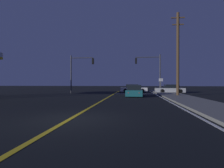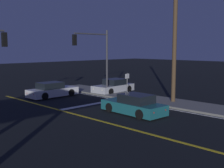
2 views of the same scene
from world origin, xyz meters
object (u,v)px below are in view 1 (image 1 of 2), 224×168
(car_side_waiting_white, at_px, (133,89))
(traffic_signal_far_left, at_px, (79,68))
(car_lead_oncoming_teal, at_px, (135,91))
(street_sign_corner, at_px, (161,83))
(utility_pole_right, at_px, (178,53))
(traffic_signal_near_right, at_px, (151,67))
(car_parked_curb_silver, at_px, (170,89))

(car_side_waiting_white, height_order, traffic_signal_far_left, traffic_signal_far_left)
(car_side_waiting_white, relative_size, traffic_signal_far_left, 0.79)
(car_lead_oncoming_teal, bearing_deg, street_sign_corner, 49.48)
(utility_pole_right, bearing_deg, car_lead_oncoming_teal, -177.25)
(traffic_signal_near_right, relative_size, traffic_signal_far_left, 1.02)
(car_lead_oncoming_teal, xyz_separation_m, traffic_signal_near_right, (2.59, 6.74, 3.41))
(traffic_signal_near_right, bearing_deg, utility_pole_right, 110.76)
(car_parked_curb_silver, relative_size, traffic_signal_far_left, 0.76)
(car_lead_oncoming_teal, height_order, traffic_signal_near_right, traffic_signal_near_right)
(traffic_signal_near_right, bearing_deg, car_side_waiting_white, -46.16)
(traffic_signal_near_right, xyz_separation_m, traffic_signal_far_left, (-11.09, -1.40, -0.10))
(utility_pole_right, distance_m, street_sign_corner, 5.31)
(car_side_waiting_white, bearing_deg, traffic_signal_near_right, 42.48)
(car_side_waiting_white, xyz_separation_m, traffic_signal_far_left, (-8.35, -4.26, 3.31))
(car_lead_oncoming_teal, height_order, car_parked_curb_silver, same)
(car_side_waiting_white, relative_size, utility_pole_right, 0.47)
(car_parked_curb_silver, xyz_separation_m, street_sign_corner, (-1.96, -3.58, 0.95))
(car_side_waiting_white, height_order, utility_pole_right, utility_pole_right)
(car_lead_oncoming_teal, distance_m, traffic_signal_far_left, 10.57)
(traffic_signal_near_right, bearing_deg, street_sign_corner, 110.77)
(traffic_signal_near_right, xyz_separation_m, street_sign_corner, (1.06, -2.80, -2.46))
(street_sign_corner, bearing_deg, car_side_waiting_white, 123.93)
(car_side_waiting_white, bearing_deg, street_sign_corner, 32.57)
(car_parked_curb_silver, bearing_deg, car_side_waiting_white, 67.32)
(traffic_signal_far_left, xyz_separation_m, street_sign_corner, (12.15, -1.40, -2.36))
(traffic_signal_far_left, distance_m, utility_pole_right, 14.53)
(car_lead_oncoming_teal, relative_size, traffic_signal_near_right, 0.77)
(traffic_signal_near_right, relative_size, street_sign_corner, 2.65)
(car_parked_curb_silver, bearing_deg, traffic_signal_far_left, 95.96)
(car_side_waiting_white, xyz_separation_m, utility_pole_right, (5.21, -9.35, 4.49))
(car_side_waiting_white, distance_m, utility_pole_right, 11.61)
(utility_pole_right, bearing_deg, street_sign_corner, 110.76)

